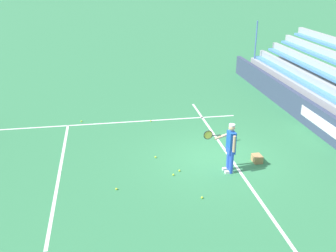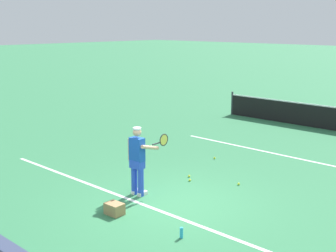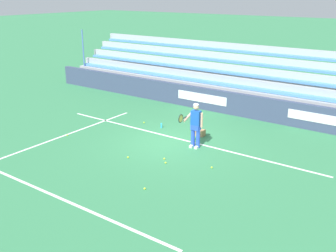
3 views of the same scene
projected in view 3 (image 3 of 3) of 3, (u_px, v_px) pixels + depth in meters
name	position (u px, v px, depth m)	size (l,w,h in m)	color
ground_plane	(172.00, 143.00, 15.56)	(160.00, 160.00, 0.00)	#337A4C
court_baseline_white	(179.00, 139.00, 15.94)	(12.00, 0.10, 0.01)	white
court_sideline_white	(21.00, 151.00, 14.73)	(0.10, 12.00, 0.01)	white
court_service_line_white	(63.00, 199.00, 11.32)	(8.22, 0.10, 0.01)	white
back_wall_sponsor_board	(228.00, 103.00, 19.04)	(23.19, 0.25, 1.10)	#384260
bleacher_stand	(248.00, 90.00, 20.69)	(22.03, 3.20, 3.40)	#9EA3A8
tennis_player	(195.00, 125.00, 14.82)	(0.58, 1.01, 1.71)	blue
ball_box_cardboard	(200.00, 133.00, 16.28)	(0.40, 0.30, 0.26)	#A87F51
tennis_ball_on_baseline	(166.00, 163.00, 13.67)	(0.07, 0.07, 0.07)	#CCE533
tennis_ball_stray_back	(67.00, 135.00, 16.27)	(0.07, 0.07, 0.07)	#CCE533
tennis_ball_midcourt	(145.00, 189.00, 11.88)	(0.07, 0.07, 0.07)	#CCE533
tennis_ball_toward_net	(212.00, 167.00, 13.30)	(0.07, 0.07, 0.07)	#CCE533
tennis_ball_near_player	(144.00, 123.00, 17.82)	(0.07, 0.07, 0.07)	#CCE533
tennis_ball_by_box	(164.00, 159.00, 13.99)	(0.07, 0.07, 0.07)	#CCE533
tennis_ball_far_right	(128.00, 157.00, 14.11)	(0.07, 0.07, 0.07)	#CCE533
water_bottle	(161.00, 126.00, 17.19)	(0.07, 0.07, 0.22)	#33B2E5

